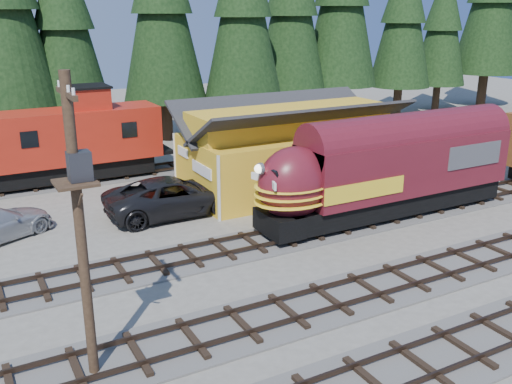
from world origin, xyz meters
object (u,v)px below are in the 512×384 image
locomotive (381,174)px  pickup_truck_a (174,196)px  depot (291,140)px  caboose (73,139)px  utility_pole (80,213)px

locomotive → pickup_truck_a: size_ratio=2.08×
depot → pickup_truck_a: (-7.62, -0.92, -1.98)m
caboose → depot: bearing=-34.8°
pickup_truck_a → utility_pole: bearing=149.6°
locomotive → utility_pole: size_ratio=1.68×
locomotive → depot: bearing=101.2°
caboose → pickup_truck_a: 9.16m
utility_pole → pickup_truck_a: (6.90, 11.75, -3.99)m
depot → locomotive: bearing=-78.8°
depot → caboose: size_ratio=1.23×
depot → caboose: bearing=145.2°
depot → utility_pole: bearing=-138.9°
depot → utility_pole: size_ratio=1.47×
depot → locomotive: (1.29, -6.50, -0.61)m
locomotive → caboose: size_ratio=1.41×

